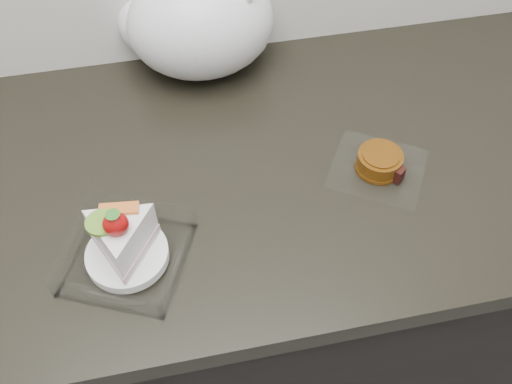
# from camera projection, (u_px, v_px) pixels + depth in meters

# --- Properties ---
(counter) EXTENTS (2.04, 0.64, 0.90)m
(counter) POSITION_uv_depth(u_px,v_px,m) (193.00, 303.00, 1.29)
(counter) COLOR black
(counter) RESTS_ON ground
(cake_tray) EXTENTS (0.22, 0.22, 0.13)m
(cake_tray) POSITION_uv_depth(u_px,v_px,m) (125.00, 247.00, 0.81)
(cake_tray) COLOR white
(cake_tray) RESTS_ON counter
(mooncake_wrap) EXTENTS (0.20, 0.20, 0.04)m
(mooncake_wrap) POSITION_uv_depth(u_px,v_px,m) (380.00, 163.00, 0.93)
(mooncake_wrap) COLOR white
(mooncake_wrap) RESTS_ON counter
(plastic_bag) EXTENTS (0.34, 0.30, 0.25)m
(plastic_bag) POSITION_uv_depth(u_px,v_px,m) (193.00, 22.00, 1.03)
(plastic_bag) COLOR white
(plastic_bag) RESTS_ON counter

